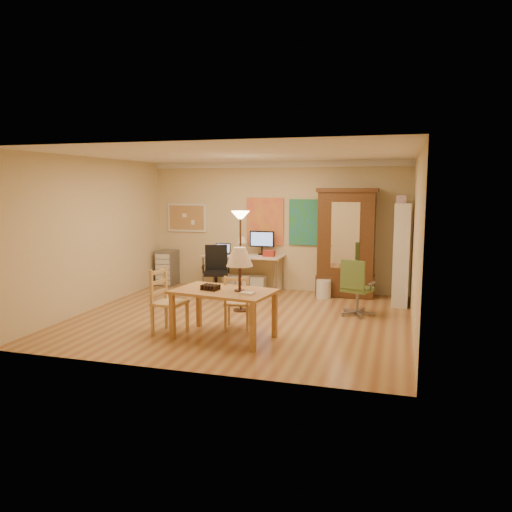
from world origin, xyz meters
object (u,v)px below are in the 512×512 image
(office_chair_black, at_px, (216,283))
(office_chair_green, at_px, (356,300))
(bookshelf, at_px, (401,254))
(armoire, at_px, (346,250))
(computer_desk, at_px, (245,269))
(dining_table, at_px, (229,281))

(office_chair_black, height_order, office_chair_green, office_chair_black)
(office_chair_green, height_order, bookshelf, bookshelf)
(office_chair_black, distance_m, armoire, 2.69)
(armoire, distance_m, bookshelf, 1.14)
(computer_desk, height_order, bookshelf, bookshelf)
(dining_table, distance_m, computer_desk, 3.40)
(dining_table, bearing_deg, computer_desk, 103.58)
(office_chair_black, bearing_deg, bookshelf, 4.98)
(dining_table, xyz_separation_m, bookshelf, (2.35, 2.93, 0.09))
(computer_desk, relative_size, office_chair_green, 1.72)
(computer_desk, relative_size, bookshelf, 0.88)
(computer_desk, bearing_deg, office_chair_green, -30.45)
(computer_desk, xyz_separation_m, armoire, (2.09, 0.08, 0.48))
(office_chair_green, xyz_separation_m, bookshelf, (0.70, 1.08, 0.68))
(office_chair_black, relative_size, armoire, 0.47)
(dining_table, xyz_separation_m, office_chair_black, (-1.20, 2.62, -0.58))
(computer_desk, distance_m, armoire, 2.15)
(bookshelf, bearing_deg, computer_desk, 173.48)
(office_chair_green, bearing_deg, office_chair_black, 164.91)
(office_chair_green, bearing_deg, dining_table, -131.68)
(dining_table, distance_m, bookshelf, 3.75)
(bookshelf, bearing_deg, dining_table, -128.78)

